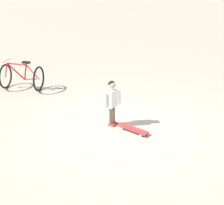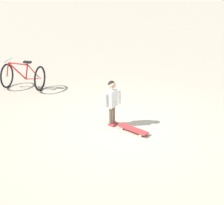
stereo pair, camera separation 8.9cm
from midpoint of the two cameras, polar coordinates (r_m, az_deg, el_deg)
ground_plane at (r=7.52m, az=2.36°, el=-4.31°), size 50.00×50.00×0.00m
child_person at (r=7.36m, az=0.35°, el=0.75°), size 0.28×0.37×1.06m
skateboard at (r=7.33m, az=3.98°, el=-4.60°), size 0.59×0.67×0.07m
bicycle_mid at (r=9.85m, az=-14.69°, el=4.34°), size 0.92×1.19×0.85m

